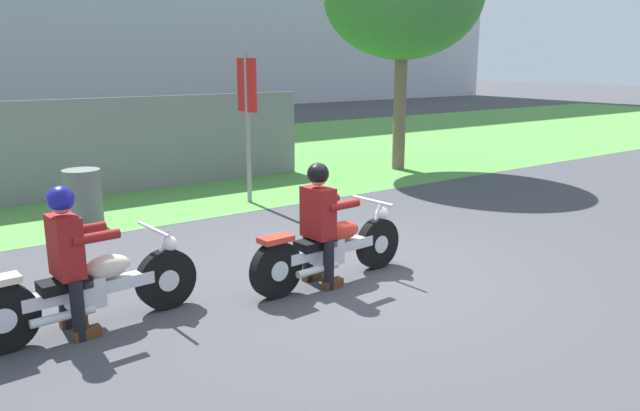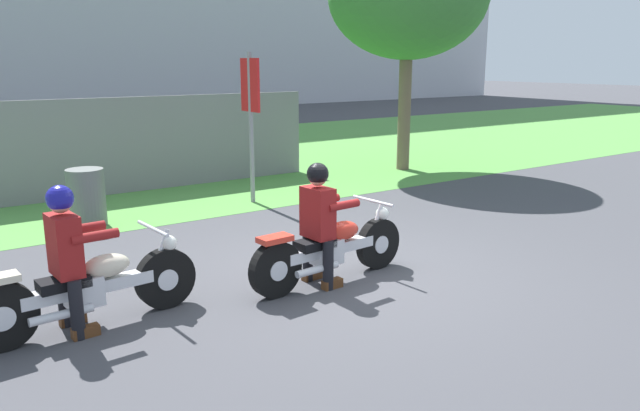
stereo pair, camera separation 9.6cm
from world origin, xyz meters
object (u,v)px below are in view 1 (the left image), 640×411
object	(u,v)px
motorcycle_lead	(331,249)
rider_lead	(319,215)
motorcycle_follow	(91,290)
trash_can	(83,199)
sign_banner	(247,104)
rider_follow	(68,249)

from	to	relation	value
motorcycle_lead	rider_lead	bearing A→B (deg)	179.13
motorcycle_follow	motorcycle_lead	bearing A→B (deg)	-10.52
trash_can	motorcycle_lead	bearing A→B (deg)	-68.49
rider_lead	sign_banner	size ratio (longest dim) A/B	0.53
motorcycle_follow	rider_follow	bearing A→B (deg)	179.14
motorcycle_lead	rider_follow	xyz separation A→B (m)	(-2.73, 0.29, 0.43)
rider_follow	trash_can	xyz separation A→B (m)	(1.13, 3.77, -0.37)
motorcycle_lead	rider_follow	bearing A→B (deg)	170.07
rider_lead	rider_follow	bearing A→B (deg)	169.48
motorcycle_follow	trash_can	bearing A→B (deg)	71.78
rider_lead	motorcycle_follow	distance (m)	2.45
motorcycle_lead	rider_follow	distance (m)	2.78
rider_follow	trash_can	size ratio (longest dim) A/B	1.58
rider_follow	trash_can	distance (m)	3.95
rider_follow	sign_banner	world-z (taller)	sign_banner
motorcycle_lead	sign_banner	world-z (taller)	sign_banner
trash_can	sign_banner	world-z (taller)	sign_banner
rider_lead	trash_can	xyz separation A→B (m)	(-1.43, 4.07, -0.37)
sign_banner	trash_can	bearing A→B (deg)	-179.95
rider_lead	trash_can	distance (m)	4.33
sign_banner	rider_lead	bearing A→B (deg)	-109.14
rider_lead	sign_banner	bearing A→B (deg)	66.99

